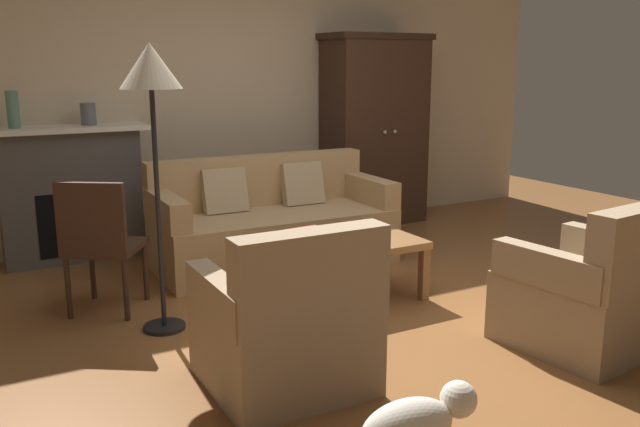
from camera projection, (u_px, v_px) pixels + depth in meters
name	position (u px, v px, depth m)	size (l,w,h in m)	color
ground_plane	(381.00, 313.00, 4.42)	(9.60, 9.60, 0.00)	brown
back_wall	(232.00, 87.00, 6.29)	(7.20, 0.10, 2.80)	beige
fireplace	(71.00, 193.00, 5.52)	(1.26, 0.48, 1.12)	#4C4947
armoire	(374.00, 130.00, 6.77)	(1.06, 0.57, 1.90)	#382319
couch	(272.00, 225.00, 5.47)	(1.94, 0.89, 0.86)	tan
coffee_table	(342.00, 250.00, 4.57)	(1.10, 0.60, 0.42)	olive
fruit_bowl	(357.00, 234.00, 4.62)	(0.34, 0.34, 0.08)	beige
book_stack	(306.00, 239.00, 4.41)	(0.26, 0.19, 0.12)	#38569E
mantel_vase_jade	(13.00, 110.00, 5.17)	(0.09, 0.09, 0.29)	slate
mantel_vase_slate	(88.00, 114.00, 5.45)	(0.12, 0.12, 0.18)	#565B66
armchair_near_left	(288.00, 329.00, 3.34)	(0.79, 0.78, 0.88)	#997F60
armchair_near_right	(590.00, 295.00, 3.83)	(0.85, 0.85, 0.88)	#997F60
side_chair_wooden	(100.00, 239.00, 4.29)	(0.61, 0.61, 0.90)	#382319
floor_lamp	(151.00, 84.00, 3.83)	(0.36, 0.36, 1.73)	black
dog	(415.00, 426.00, 2.58)	(0.57, 0.22, 0.39)	beige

